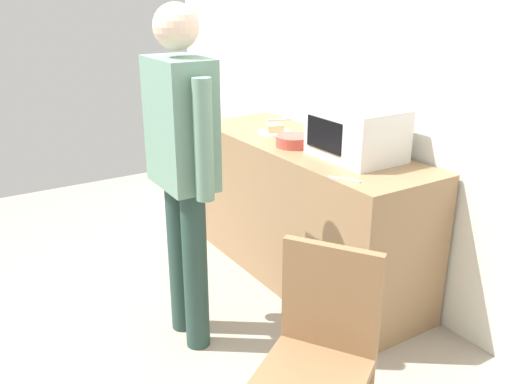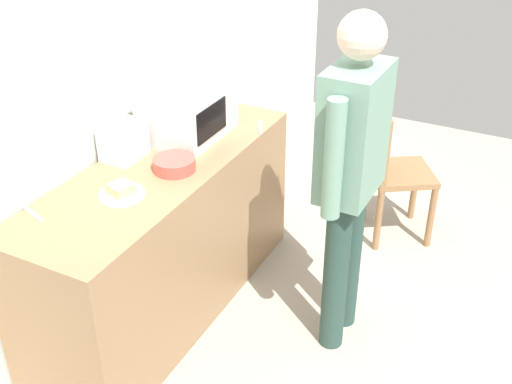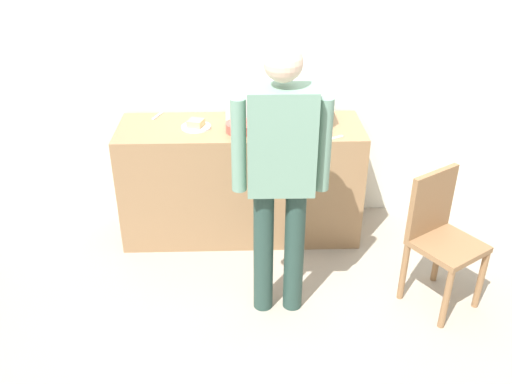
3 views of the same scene
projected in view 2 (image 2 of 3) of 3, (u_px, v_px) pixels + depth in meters
The scene contains 11 objects.
ground_plane at pixel (383, 339), 3.55m from camera, with size 6.00×6.00×0.00m, color #9E9384.
back_wall at pixel (125, 70), 3.52m from camera, with size 5.40×0.13×2.60m.
kitchen_counter at pixel (165, 239), 3.58m from camera, with size 1.87×0.62×0.93m, color #93704C.
microwave at pixel (188, 111), 3.59m from camera, with size 0.50×0.39×0.30m.
sandwich_plate at pixel (122, 192), 3.06m from camera, with size 0.22×0.22×0.07m.
salad_bowl at pixel (174, 164), 3.28m from camera, with size 0.22×0.22×0.07m, color #C64C42.
toaster at pixel (123, 141), 3.37m from camera, with size 0.22×0.18×0.20m, color silver.
fork_utensil at pixel (33, 214), 2.93m from camera, with size 0.17×0.02×0.01m, color silver.
spoon_utensil at pixel (260, 127), 3.75m from camera, with size 0.17×0.02×0.01m, color silver.
person_standing at pixel (351, 165), 3.08m from camera, with size 0.59×0.24×1.80m.
wooden_chair at pixel (391, 167), 4.20m from camera, with size 0.55×0.55×0.94m.
Camera 2 is at (-2.68, -0.58, 2.51)m, focal length 44.81 mm.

